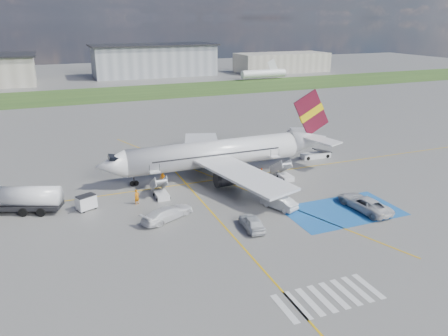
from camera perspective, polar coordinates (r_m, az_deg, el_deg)
The scene contains 22 objects.
ground at distance 53.73m, azimuth 4.03°, elevation -5.65°, with size 400.00×400.00×0.00m, color #60605E.
grass_strip at distance 142.21m, azimuth -13.12°, elevation 9.47°, with size 400.00×30.00×0.01m, color #2D4C1E.
taxiway_line_main at distance 63.88m, azimuth -0.67°, elevation -1.49°, with size 120.00×0.20×0.01m, color gold.
taxiway_line_cross at distance 43.81m, azimuth 3.83°, elevation -11.73°, with size 0.20×60.00×0.01m, color gold.
taxiway_line_diag at distance 63.88m, azimuth -0.67°, elevation -1.49°, with size 0.20×60.00×0.01m, color gold.
staging_box at distance 55.56m, azimuth 15.22°, elevation -5.44°, with size 14.00×8.00×0.01m, color #1B58A5.
crosswalk at distance 39.50m, azimuth 13.45°, elevation -16.07°, with size 9.00×4.00×0.01m.
terminal_centre at distance 184.29m, azimuth -9.09°, elevation 13.68°, with size 48.00×18.00×12.00m, color gray.
terminal_east at distance 197.98m, azimuth 7.56°, elevation 13.52°, with size 40.00×16.00×8.00m, color #9B9586.
airliner at distance 65.08m, azimuth -0.08°, elevation 2.05°, with size 36.81×32.95×11.92m.
airstairs_fwd at distance 58.09m, azimuth -8.24°, elevation -3.19°, with size 1.90×5.20×3.60m.
airstairs_aft at distance 64.57m, azimuth 7.87°, elevation -0.86°, with size 1.90×5.20×3.60m.
fuel_tanker at distance 58.19m, azimuth -25.04°, elevation -4.00°, with size 10.03×5.97×3.34m.
gpu_cart at distance 56.30m, azimuth -17.54°, elevation -4.40°, with size 2.64×2.21×1.89m.
belt_loader at distance 75.27m, azimuth 11.90°, elevation 1.62°, with size 5.44×2.14×1.62m.
car_silver_a at distance 49.12m, azimuth 3.66°, elevation -7.08°, with size 1.90×4.71×1.61m, color silver.
car_silver_b at distance 54.47m, azimuth 7.18°, elevation -4.48°, with size 1.69×4.83×1.59m, color #ADB1B5.
van_white_a at distance 56.35m, azimuth 17.85°, elevation -4.13°, with size 2.72×5.90×2.21m, color silver.
van_white_b at distance 51.60m, azimuth -7.37°, elevation -5.59°, with size 2.13×5.24×2.05m, color silver.
crew_fwd at distance 56.28m, azimuth -11.32°, elevation -3.72°, with size 0.72×0.47×1.96m, color orange.
crew_nose at distance 62.41m, azimuth -8.02°, elevation -1.30°, with size 0.88×0.69×1.81m, color orange.
crew_aft at distance 64.10m, azimuth 4.90°, elevation -0.72°, with size 0.95×0.40×1.62m, color orange.
Camera 1 is at (-21.73, -43.75, 22.36)m, focal length 35.00 mm.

